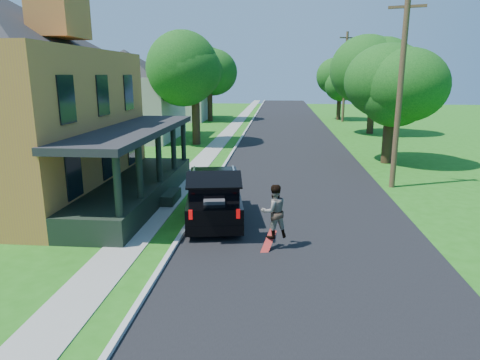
# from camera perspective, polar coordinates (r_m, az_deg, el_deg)

# --- Properties ---
(ground) EXTENTS (140.00, 140.00, 0.00)m
(ground) POSITION_cam_1_polar(r_m,az_deg,el_deg) (12.09, 9.18, -11.83)
(ground) COLOR #206313
(ground) RESTS_ON ground
(street) EXTENTS (8.00, 120.00, 0.02)m
(street) POSITION_cam_1_polar(r_m,az_deg,el_deg) (31.32, 6.83, 4.19)
(street) COLOR black
(street) RESTS_ON ground
(curb) EXTENTS (0.15, 120.00, 0.12)m
(curb) POSITION_cam_1_polar(r_m,az_deg,el_deg) (31.47, -0.58, 4.33)
(curb) COLOR #ADADA8
(curb) RESTS_ON ground
(sidewalk) EXTENTS (1.30, 120.00, 0.03)m
(sidewalk) POSITION_cam_1_polar(r_m,az_deg,el_deg) (31.66, -3.37, 4.36)
(sidewalk) COLOR gray
(sidewalk) RESTS_ON ground
(front_walk) EXTENTS (6.50, 1.20, 0.03)m
(front_walk) POSITION_cam_1_polar(r_m,az_deg,el_deg) (19.64, -20.97, -2.45)
(front_walk) COLOR gray
(front_walk) RESTS_ON ground
(neighbor_house_mid) EXTENTS (12.78, 12.78, 8.30)m
(neighbor_house_mid) POSITION_cam_1_polar(r_m,az_deg,el_deg) (37.10, -14.94, 11.83)
(neighbor_house_mid) COLOR #B5AEA0
(neighbor_house_mid) RESTS_ON ground
(neighbor_house_far) EXTENTS (12.78, 12.78, 8.30)m
(neighbor_house_far) POSITION_cam_1_polar(r_m,az_deg,el_deg) (52.42, -8.88, 12.58)
(neighbor_house_far) COLOR #B5AEA0
(neighbor_house_far) RESTS_ON ground
(black_suv) EXTENTS (2.52, 5.05, 2.25)m
(black_suv) POSITION_cam_1_polar(r_m,az_deg,el_deg) (15.57, -3.47, -2.37)
(black_suv) COLOR black
(black_suv) RESTS_ON ground
(skateboarder) EXTENTS (0.99, 0.90, 1.67)m
(skateboarder) POSITION_cam_1_polar(r_m,az_deg,el_deg) (13.01, 4.55, -4.17)
(skateboarder) COLOR black
(skateboarder) RESTS_ON ground
(skateboard) EXTENTS (0.49, 0.66, 0.65)m
(skateboard) POSITION_cam_1_polar(r_m,az_deg,el_deg) (13.19, 3.83, -8.32)
(skateboard) COLOR #9D130D
(skateboard) RESTS_ON ground
(tree_left_mid) EXTENTS (6.40, 6.52, 8.70)m
(tree_left_mid) POSITION_cam_1_polar(r_m,az_deg,el_deg) (32.92, -6.10, 14.69)
(tree_left_mid) COLOR black
(tree_left_mid) RESTS_ON ground
(tree_left_far) EXTENTS (6.69, 6.36, 8.93)m
(tree_left_far) POSITION_cam_1_polar(r_m,az_deg,el_deg) (50.17, -4.15, 14.74)
(tree_left_far) COLOR black
(tree_left_far) RESTS_ON ground
(tree_right_near) EXTENTS (5.28, 4.99, 7.41)m
(tree_right_near) POSITION_cam_1_polar(r_m,az_deg,el_deg) (27.02, 19.54, 12.24)
(tree_right_near) COLOR black
(tree_right_near) RESTS_ON ground
(tree_right_mid) EXTENTS (7.56, 7.75, 9.38)m
(tree_right_mid) POSITION_cam_1_polar(r_m,az_deg,el_deg) (40.76, 17.47, 14.57)
(tree_right_mid) COLOR black
(tree_right_mid) RESTS_ON ground
(tree_right_far) EXTENTS (5.17, 4.88, 7.15)m
(tree_right_far) POSITION_cam_1_polar(r_m,az_deg,el_deg) (52.57, 13.18, 13.04)
(tree_right_far) COLOR black
(tree_right_far) RESTS_ON ground
(utility_pole_near) EXTENTS (1.55, 0.57, 8.67)m
(utility_pole_near) POSITION_cam_1_polar(r_m,az_deg,el_deg) (21.02, 20.55, 11.00)
(utility_pole_near) COLOR #3E271D
(utility_pole_near) RESTS_ON ground
(utility_pole_far) EXTENTS (1.70, 0.65, 9.80)m
(utility_pole_far) POSITION_cam_1_polar(r_m,az_deg,el_deg) (50.41, 13.83, 13.29)
(utility_pole_far) COLOR #3E271D
(utility_pole_far) RESTS_ON ground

